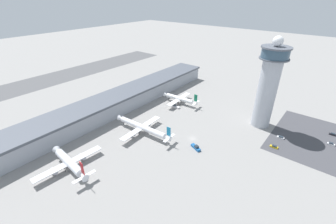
{
  "coord_description": "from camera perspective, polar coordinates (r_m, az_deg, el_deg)",
  "views": [
    {
      "loc": [
        -104.98,
        -63.56,
        85.05
      ],
      "look_at": [
        7.49,
        26.56,
        7.68
      ],
      "focal_mm": 24.0,
      "sensor_mm": 36.0,
      "label": 1
    }
  ],
  "objects": [
    {
      "name": "airplane_gate_alpha",
      "position": [
        134.27,
        -23.76,
        -11.67
      ],
      "size": [
        38.06,
        34.17,
        13.4
      ],
      "color": "silver",
      "rests_on": "ground"
    },
    {
      "name": "ground_plane",
      "position": [
        149.31,
        6.21,
        -6.69
      ],
      "size": [
        1000.0,
        1000.0,
        0.0
      ],
      "primitive_type": "plane",
      "color": "gray"
    },
    {
      "name": "car_yellow_taxi",
      "position": [
        165.86,
        26.7,
        -5.79
      ],
      "size": [
        2.04,
        4.62,
        1.52
      ],
      "color": "black",
      "rests_on": "ground"
    },
    {
      "name": "terminal_building",
      "position": [
        186.99,
        -11.92,
        2.88
      ],
      "size": [
        201.76,
        25.0,
        13.62
      ],
      "color": "#A3A8B2",
      "rests_on": "ground"
    },
    {
      "name": "car_navy_sedan",
      "position": [
        154.8,
        25.33,
        -7.97
      ],
      "size": [
        2.0,
        4.83,
        1.55
      ],
      "color": "black",
      "rests_on": "ground"
    },
    {
      "name": "parking_lot_surface",
      "position": [
        176.17,
        31.74,
        -5.36
      ],
      "size": [
        64.0,
        40.0,
        0.01
      ],
      "primitive_type": "cube",
      "color": "#424247",
      "rests_on": "ground"
    },
    {
      "name": "car_silver_sedan",
      "position": [
        175.57,
        36.04,
        -6.58
      ],
      "size": [
        1.9,
        4.16,
        1.59
      ],
      "color": "black",
      "rests_on": "ground"
    },
    {
      "name": "car_blue_compact",
      "position": [
        187.56,
        36.31,
        -4.59
      ],
      "size": [
        1.85,
        4.08,
        1.48
      ],
      "color": "black",
      "rests_on": "ground"
    },
    {
      "name": "control_tower",
      "position": [
        163.59,
        24.15,
        6.52
      ],
      "size": [
        18.26,
        18.26,
        61.98
      ],
      "color": "#ADB2BC",
      "rests_on": "ground"
    },
    {
      "name": "airplane_gate_bravo",
      "position": [
        152.16,
        -6.53,
        -3.92
      ],
      "size": [
        36.56,
        46.09,
        12.69
      ],
      "color": "white",
      "rests_on": "ground"
    },
    {
      "name": "service_truck_catering",
      "position": [
        140.21,
        7.09,
        -8.92
      ],
      "size": [
        4.98,
        7.88,
        2.56
      ],
      "color": "black",
      "rests_on": "ground"
    },
    {
      "name": "service_truck_fuel",
      "position": [
        186.56,
        1.84,
        1.39
      ],
      "size": [
        3.23,
        8.13,
        2.55
      ],
      "color": "black",
      "rests_on": "ground"
    },
    {
      "name": "runway_strip",
      "position": [
        282.41,
        -27.18,
        7.56
      ],
      "size": [
        302.64,
        44.0,
        0.01
      ],
      "primitive_type": "cube",
      "color": "#515154",
      "rests_on": "ground"
    },
    {
      "name": "airplane_gate_charlie",
      "position": [
        192.22,
        2.99,
        3.37
      ],
      "size": [
        31.19,
        33.01,
        12.06
      ],
      "color": "white",
      "rests_on": "ground"
    }
  ]
}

